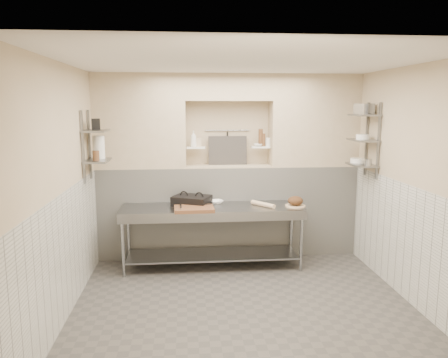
{
  "coord_description": "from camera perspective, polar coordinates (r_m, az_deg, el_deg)",
  "views": [
    {
      "loc": [
        -0.66,
        -4.9,
        2.33
      ],
      "look_at": [
        -0.14,
        0.9,
        1.35
      ],
      "focal_mm": 35.0,
      "sensor_mm": 36.0,
      "label": 1
    }
  ],
  "objects": [
    {
      "name": "wall_shelf_right_upper",
      "position": [
        6.46,
        17.87,
        7.94
      ],
      "size": [
        0.3,
        0.5,
        0.03
      ],
      "primitive_type": "cube",
      "color": "slate",
      "rests_on": "wall_right"
    },
    {
      "name": "hanging_steel",
      "position": [
        6.85,
        0.45,
        4.95
      ],
      "size": [
        0.02,
        0.02,
        0.3
      ],
      "primitive_type": "cylinder",
      "color": "black",
      "rests_on": "utensil_rail"
    },
    {
      "name": "canister_right",
      "position": [
        6.31,
        18.31,
        2.06
      ],
      "size": [
        0.1,
        0.1,
        0.1
      ],
      "primitive_type": "cylinder",
      "color": "gray",
      "rests_on": "wall_shelf_right_lower"
    },
    {
      "name": "shelf_rail_right_b",
      "position": [
        6.34,
        19.53,
        4.67
      ],
      "size": [
        0.03,
        0.03,
        1.05
      ],
      "primitive_type": "cube",
      "color": "slate",
      "rests_on": "wall_right"
    },
    {
      "name": "mixing_bowl",
      "position": [
        6.46,
        -1.01,
        -3.01
      ],
      "size": [
        0.25,
        0.25,
        0.05
      ],
      "primitive_type": "imported",
      "rotation": [
        0.0,
        0.0,
        0.28
      ],
      "color": "white",
      "rests_on": "prep_table"
    },
    {
      "name": "shelf_rail_left_b",
      "position": [
        5.92,
        -17.95,
        3.96
      ],
      "size": [
        0.03,
        0.03,
        0.95
      ],
      "primitive_type": "cube",
      "color": "slate",
      "rests_on": "wall_left"
    },
    {
      "name": "wall_shelf_right_lower",
      "position": [
        6.51,
        17.55,
        1.78
      ],
      "size": [
        0.3,
        0.5,
        0.02
      ],
      "primitive_type": "cube",
      "color": "slate",
      "rests_on": "wall_right"
    },
    {
      "name": "backwall_pillar_right",
      "position": [
        6.94,
        11.62,
        7.46
      ],
      "size": [
        1.35,
        0.4,
        1.4
      ],
      "primitive_type": "cube",
      "color": "tan",
      "rests_on": "backwall_lower"
    },
    {
      "name": "prep_table",
      "position": [
        6.32,
        -1.52,
        -5.93
      ],
      "size": [
        2.6,
        0.7,
        0.9
      ],
      "color": "gray",
      "rests_on": "floor"
    },
    {
      "name": "knife_blade",
      "position": [
        6.19,
        -2.16,
        -3.35
      ],
      "size": [
        0.27,
        0.08,
        0.01
      ],
      "primitive_type": "cube",
      "rotation": [
        0.0,
        0.0,
        0.18
      ],
      "color": "gray",
      "rests_on": "cutting_board"
    },
    {
      "name": "wall_front",
      "position": [
        3.12,
        7.44,
        -7.88
      ],
      "size": [
        4.0,
        0.1,
        2.8
      ],
      "primitive_type": "cube",
      "color": "tan",
      "rests_on": "ground"
    },
    {
      "name": "alcove_shelf_left",
      "position": [
        6.68,
        -3.71,
        4.12
      ],
      "size": [
        0.28,
        0.16,
        0.02
      ],
      "primitive_type": "cube",
      "color": "white",
      "rests_on": "backwall_lower"
    },
    {
      "name": "backwall_pillar_left",
      "position": [
        6.69,
        -10.89,
        7.41
      ],
      "size": [
        1.35,
        0.4,
        1.4
      ],
      "primitive_type": "cube",
      "color": "tan",
      "rests_on": "backwall_lower"
    },
    {
      "name": "wall_shelf_right_mid",
      "position": [
        6.47,
        17.71,
        4.85
      ],
      "size": [
        0.3,
        0.5,
        0.02
      ],
      "primitive_type": "cube",
      "color": "slate",
      "rests_on": "wall_right"
    },
    {
      "name": "utensil_rail",
      "position": [
        6.86,
        0.43,
        6.38
      ],
      "size": [
        0.7,
        0.02,
        0.02
      ],
      "primitive_type": "cylinder",
      "rotation": [
        0.0,
        1.57,
        0.0
      ],
      "color": "gray",
      "rests_on": "wall_back"
    },
    {
      "name": "tongs",
      "position": [
        6.06,
        -5.66,
        -3.59
      ],
      "size": [
        0.04,
        0.29,
        0.03
      ],
      "primitive_type": "cylinder",
      "rotation": [
        1.57,
        0.0,
        0.04
      ],
      "color": "gray",
      "rests_on": "cutting_board"
    },
    {
      "name": "wall_shelf_left_upper",
      "position": [
        6.08,
        -16.38,
        6.05
      ],
      "size": [
        0.3,
        0.5,
        0.03
      ],
      "primitive_type": "cube",
      "color": "slate",
      "rests_on": "wall_left"
    },
    {
      "name": "cutting_board",
      "position": [
        6.05,
        -3.93,
        -3.91
      ],
      "size": [
        0.56,
        0.4,
        0.05
      ],
      "primitive_type": "cube",
      "rotation": [
        0.0,
        0.0,
        0.03
      ],
      "color": "brown",
      "rests_on": "prep_table"
    },
    {
      "name": "alcove_sill",
      "position": [
        6.75,
        0.57,
        1.71
      ],
      "size": [
        1.3,
        0.4,
        0.02
      ],
      "primitive_type": "cube",
      "color": "tan",
      "rests_on": "backwall_lower"
    },
    {
      "name": "panini_press",
      "position": [
        6.36,
        -4.24,
        -2.83
      ],
      "size": [
        0.62,
        0.55,
        0.14
      ],
      "rotation": [
        0.0,
        0.0,
        -0.43
      ],
      "color": "black",
      "rests_on": "prep_table"
    },
    {
      "name": "wall_right",
      "position": [
        5.68,
        23.51,
        -0.68
      ],
      "size": [
        0.1,
        3.9,
        2.8
      ],
      "primitive_type": "cube",
      "color": "tan",
      "rests_on": "ground"
    },
    {
      "name": "floor",
      "position": [
        5.49,
        2.42,
        -16.16
      ],
      "size": [
        4.0,
        3.9,
        0.1
      ],
      "primitive_type": "cube",
      "color": "#4B4642",
      "rests_on": "ground"
    },
    {
      "name": "bottle_soap",
      "position": [
        6.66,
        -4.01,
        5.26
      ],
      "size": [
        0.11,
        0.11,
        0.24
      ],
      "primitive_type": "imported",
      "rotation": [
        0.0,
        0.0,
        -0.22
      ],
      "color": "white",
      "rests_on": "alcove_shelf_left"
    },
    {
      "name": "condiment_c",
      "position": [
        6.8,
        5.76,
        4.84
      ],
      "size": [
        0.08,
        0.08,
        0.13
      ],
      "primitive_type": "cylinder",
      "color": "white",
      "rests_on": "alcove_shelf_right"
    },
    {
      "name": "basket_right",
      "position": [
        6.47,
        17.83,
        8.71
      ],
      "size": [
        0.25,
        0.28,
        0.15
      ],
      "primitive_type": "cube",
      "rotation": [
        0.0,
        0.0,
        0.29
      ],
      "color": "gray",
      "rests_on": "wall_shelf_right_upper"
    },
    {
      "name": "shelf_rail_left_a",
      "position": [
        6.31,
        -17.15,
        4.31
      ],
      "size": [
        0.03,
        0.03,
        0.95
      ],
      "primitive_type": "cube",
      "color": "slate",
      "rests_on": "wall_left"
    },
    {
      "name": "bread_board",
      "position": [
        6.37,
        9.29,
        -3.47
      ],
      "size": [
        0.29,
        0.29,
        0.02
      ],
      "primitive_type": "cylinder",
      "color": "beige",
      "rests_on": "prep_table"
    },
    {
      "name": "bowl_right_mid",
      "position": [
        6.48,
        17.67,
        5.28
      ],
      "size": [
        0.19,
        0.19,
        0.07
      ],
      "primitive_type": "cylinder",
      "color": "white",
      "rests_on": "wall_shelf_right_mid"
    },
    {
      "name": "ceiling",
      "position": [
        4.97,
        2.66,
        15.55
      ],
      "size": [
        4.0,
        3.9,
        0.1
      ],
      "primitive_type": "cube",
      "color": "silver",
      "rests_on": "ground"
    },
    {
      "name": "rolling_pin",
      "position": [
        6.3,
        5.12,
        -3.31
      ],
      "size": [
        0.31,
        0.37,
        0.06
      ],
      "primitive_type": "cylinder",
      "rotation": [
        1.57,
        0.0,
        0.67
      ],
      "color": "beige",
      "rests_on": "prep_table"
    },
    {
      "name": "wainscot_right",
      "position": [
        5.8,
        22.52,
        -7.51
      ],
      "size": [
        0.02,
        3.9,
        1.4
      ],
      "primitive_type": "cube",
      "color": "silver",
      "rests_on": "floor"
    },
    {
      "name": "shelf_rail_right_a",
      "position": [
        6.71,
        18.12,
        4.98
      ],
      "size": [
        0.03,
        0.03,
        1.05
      ],
      "primitive_type": "cube",
      "color": "slate",
      "rests_on": "wall_right"
    },
    {
      "name": "jar_alcove",
      "position": [
        6.69,
        -3.39,
        4.8
      ],
      "size": [
        0.09,
        0.09,
        0.13
      ],
      "primitive_type": "cube",
      "color": "tan",
      "rests_on": "alcove_shelf_left"
    },
    {
      "name": "backwall_lower",
      "position": [
        6.88,
        0.56,
        -4.16
      ],
      "size": [
        4.0,
        0.4,
        1.4
      ],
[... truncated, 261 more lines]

